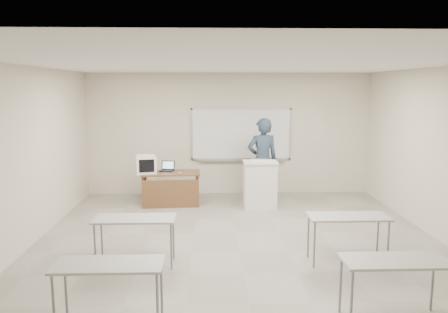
{
  "coord_description": "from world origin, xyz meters",
  "views": [
    {
      "loc": [
        -0.48,
        -6.78,
        2.63
      ],
      "look_at": [
        -0.18,
        2.2,
        1.22
      ],
      "focal_mm": 35.0,
      "sensor_mm": 36.0,
      "label": 1
    }
  ],
  "objects_px": {
    "whiteboard": "(241,135)",
    "keyboard": "(261,160)",
    "laptop": "(167,169)",
    "mouse": "(180,173)",
    "instructor_desk": "(170,183)",
    "presenter": "(262,160)",
    "crt_monitor": "(146,164)",
    "podium": "(260,184)"
  },
  "relations": [
    {
      "from": "instructor_desk",
      "to": "crt_monitor",
      "type": "xyz_separation_m",
      "value": [
        -0.55,
        0.06,
        0.42
      ]
    },
    {
      "from": "keyboard",
      "to": "presenter",
      "type": "xyz_separation_m",
      "value": [
        0.08,
        0.43,
        -0.07
      ]
    },
    {
      "from": "laptop",
      "to": "crt_monitor",
      "type": "bearing_deg",
      "value": -145.14
    },
    {
      "from": "laptop",
      "to": "mouse",
      "type": "height_order",
      "value": "laptop"
    },
    {
      "from": "whiteboard",
      "to": "instructor_desk",
      "type": "bearing_deg",
      "value": -145.54
    },
    {
      "from": "mouse",
      "to": "keyboard",
      "type": "bearing_deg",
      "value": 8.56
    },
    {
      "from": "mouse",
      "to": "podium",
      "type": "bearing_deg",
      "value": 5.97
    },
    {
      "from": "podium",
      "to": "crt_monitor",
      "type": "relative_size",
      "value": 2.15
    },
    {
      "from": "laptop",
      "to": "keyboard",
      "type": "relative_size",
      "value": 0.66
    },
    {
      "from": "whiteboard",
      "to": "podium",
      "type": "distance_m",
      "value": 1.68
    },
    {
      "from": "whiteboard",
      "to": "mouse",
      "type": "relative_size",
      "value": 26.69
    },
    {
      "from": "laptop",
      "to": "mouse",
      "type": "bearing_deg",
      "value": -37.24
    },
    {
      "from": "instructor_desk",
      "to": "podium",
      "type": "xyz_separation_m",
      "value": [
        2.0,
        -0.19,
        -0.0
      ]
    },
    {
      "from": "podium",
      "to": "crt_monitor",
      "type": "bearing_deg",
      "value": 173.59
    },
    {
      "from": "keyboard",
      "to": "instructor_desk",
      "type": "bearing_deg",
      "value": -170.47
    },
    {
      "from": "whiteboard",
      "to": "podium",
      "type": "xyz_separation_m",
      "value": [
        0.33,
        -1.34,
        -0.96
      ]
    },
    {
      "from": "crt_monitor",
      "to": "mouse",
      "type": "relative_size",
      "value": 5.2
    },
    {
      "from": "instructor_desk",
      "to": "presenter",
      "type": "bearing_deg",
      "value": 5.53
    },
    {
      "from": "crt_monitor",
      "to": "presenter",
      "type": "bearing_deg",
      "value": -6.51
    },
    {
      "from": "instructor_desk",
      "to": "laptop",
      "type": "height_order",
      "value": "laptop"
    },
    {
      "from": "crt_monitor",
      "to": "mouse",
      "type": "distance_m",
      "value": 0.8
    },
    {
      "from": "crt_monitor",
      "to": "keyboard",
      "type": "xyz_separation_m",
      "value": [
        2.58,
        -0.17,
        0.11
      ]
    },
    {
      "from": "keyboard",
      "to": "whiteboard",
      "type": "bearing_deg",
      "value": 118.69
    },
    {
      "from": "instructor_desk",
      "to": "whiteboard",
      "type": "bearing_deg",
      "value": 31.26
    },
    {
      "from": "mouse",
      "to": "keyboard",
      "type": "height_order",
      "value": "keyboard"
    },
    {
      "from": "whiteboard",
      "to": "instructor_desk",
      "type": "xyz_separation_m",
      "value": [
        -1.67,
        -1.15,
        -0.96
      ]
    },
    {
      "from": "whiteboard",
      "to": "mouse",
      "type": "xyz_separation_m",
      "value": [
        -1.45,
        -1.24,
        -0.71
      ]
    },
    {
      "from": "mouse",
      "to": "presenter",
      "type": "height_order",
      "value": "presenter"
    },
    {
      "from": "crt_monitor",
      "to": "keyboard",
      "type": "bearing_deg",
      "value": -15.98
    },
    {
      "from": "mouse",
      "to": "laptop",
      "type": "bearing_deg",
      "value": 141.17
    },
    {
      "from": "instructor_desk",
      "to": "presenter",
      "type": "xyz_separation_m",
      "value": [
        2.11,
        0.32,
        0.45
      ]
    },
    {
      "from": "whiteboard",
      "to": "laptop",
      "type": "relative_size",
      "value": 8.19
    },
    {
      "from": "mouse",
      "to": "instructor_desk",
      "type": "bearing_deg",
      "value": 166.71
    },
    {
      "from": "podium",
      "to": "crt_monitor",
      "type": "distance_m",
      "value": 2.6
    },
    {
      "from": "laptop",
      "to": "mouse",
      "type": "distance_m",
      "value": 0.48
    },
    {
      "from": "presenter",
      "to": "mouse",
      "type": "bearing_deg",
      "value": 3.81
    },
    {
      "from": "whiteboard",
      "to": "keyboard",
      "type": "height_order",
      "value": "whiteboard"
    },
    {
      "from": "podium",
      "to": "keyboard",
      "type": "relative_size",
      "value": 2.28
    },
    {
      "from": "instructor_desk",
      "to": "crt_monitor",
      "type": "height_order",
      "value": "crt_monitor"
    },
    {
      "from": "instructor_desk",
      "to": "keyboard",
      "type": "xyz_separation_m",
      "value": [
        2.03,
        -0.11,
        0.53
      ]
    },
    {
      "from": "crt_monitor",
      "to": "presenter",
      "type": "relative_size",
      "value": 0.25
    },
    {
      "from": "crt_monitor",
      "to": "podium",
      "type": "bearing_deg",
      "value": -17.81
    }
  ]
}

